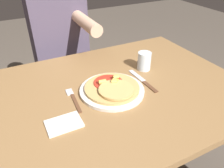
% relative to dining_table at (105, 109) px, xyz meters
% --- Properties ---
extents(dining_table, '(1.28, 0.86, 0.73)m').
position_rel_dining_table_xyz_m(dining_table, '(0.00, 0.00, 0.00)').
color(dining_table, olive).
rests_on(dining_table, ground_plane).
extents(plate, '(0.28, 0.28, 0.01)m').
position_rel_dining_table_xyz_m(plate, '(0.03, -0.01, 0.11)').
color(plate, silver).
rests_on(plate, dining_table).
extents(pizza, '(0.24, 0.24, 0.04)m').
position_rel_dining_table_xyz_m(pizza, '(0.03, -0.02, 0.12)').
color(pizza, tan).
rests_on(pizza, plate).
extents(fork, '(0.03, 0.18, 0.00)m').
position_rel_dining_table_xyz_m(fork, '(-0.14, 0.01, 0.10)').
color(fork, brown).
rests_on(fork, dining_table).
extents(knife, '(0.03, 0.22, 0.00)m').
position_rel_dining_table_xyz_m(knife, '(0.20, -0.00, 0.10)').
color(knife, brown).
rests_on(knife, dining_table).
extents(drinking_glass, '(0.07, 0.07, 0.09)m').
position_rel_dining_table_xyz_m(drinking_glass, '(0.27, 0.10, 0.15)').
color(drinking_glass, silver).
rests_on(drinking_glass, dining_table).
extents(napkin, '(0.13, 0.09, 0.01)m').
position_rel_dining_table_xyz_m(napkin, '(-0.22, -0.12, 0.10)').
color(napkin, silver).
rests_on(napkin, dining_table).
extents(person_diner, '(0.35, 0.52, 1.22)m').
position_rel_dining_table_xyz_m(person_diner, '(-0.01, 0.67, 0.09)').
color(person_diner, '#2D2D38').
rests_on(person_diner, ground_plane).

